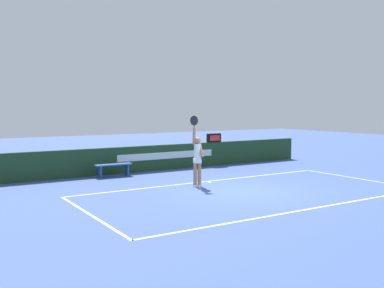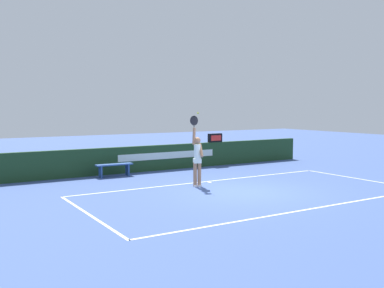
{
  "view_description": "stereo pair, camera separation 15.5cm",
  "coord_description": "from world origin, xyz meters",
  "px_view_note": "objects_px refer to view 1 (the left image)",
  "views": [
    {
      "loc": [
        -9.06,
        -11.14,
        2.79
      ],
      "look_at": [
        -0.9,
        1.86,
        1.48
      ],
      "focal_mm": 41.11,
      "sensor_mm": 36.0,
      "label": 1
    },
    {
      "loc": [
        -8.93,
        -11.23,
        2.79
      ],
      "look_at": [
        -0.9,
        1.86,
        1.48
      ],
      "focal_mm": 41.11,
      "sensor_mm": 36.0,
      "label": 2
    }
  ],
  "objects_px": {
    "tennis_player": "(197,157)",
    "courtside_bench_near": "(114,167)",
    "tennis_ball": "(198,113)",
    "speed_display": "(214,138)"
  },
  "relations": [
    {
      "from": "tennis_player",
      "to": "courtside_bench_near",
      "type": "xyz_separation_m",
      "value": [
        -1.66,
        3.57,
        -0.65
      ]
    },
    {
      "from": "tennis_player",
      "to": "tennis_ball",
      "type": "height_order",
      "value": "tennis_ball"
    },
    {
      "from": "tennis_player",
      "to": "courtside_bench_near",
      "type": "relative_size",
      "value": 1.67
    },
    {
      "from": "courtside_bench_near",
      "to": "tennis_player",
      "type": "bearing_deg",
      "value": -65.06
    },
    {
      "from": "speed_display",
      "to": "courtside_bench_near",
      "type": "bearing_deg",
      "value": -172.98
    },
    {
      "from": "speed_display",
      "to": "courtside_bench_near",
      "type": "xyz_separation_m",
      "value": [
        -5.32,
        -0.66,
        -0.93
      ]
    },
    {
      "from": "speed_display",
      "to": "tennis_ball",
      "type": "distance_m",
      "value": 5.79
    },
    {
      "from": "tennis_player",
      "to": "tennis_ball",
      "type": "relative_size",
      "value": 38.66
    },
    {
      "from": "tennis_ball",
      "to": "tennis_player",
      "type": "bearing_deg",
      "value": 76.43
    },
    {
      "from": "tennis_ball",
      "to": "courtside_bench_near",
      "type": "xyz_separation_m",
      "value": [
        -1.64,
        3.64,
        -2.18
      ]
    }
  ]
}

